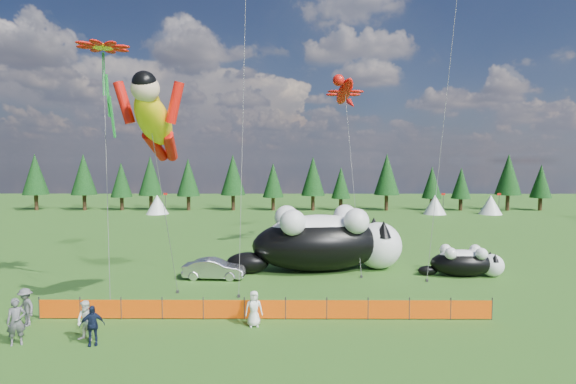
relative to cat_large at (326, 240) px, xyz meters
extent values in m
plane|color=#163D0B|center=(-3.75, -6.80, -2.14)|extent=(160.00, 160.00, 0.00)
cylinder|color=#262626|center=(-14.75, -9.80, -1.59)|extent=(0.06, 0.06, 1.10)
cylinder|color=#262626|center=(-12.75, -9.80, -1.59)|extent=(0.06, 0.06, 1.10)
cylinder|color=#262626|center=(-10.75, -9.80, -1.59)|extent=(0.06, 0.06, 1.10)
cylinder|color=#262626|center=(-8.75, -9.80, -1.59)|extent=(0.06, 0.06, 1.10)
cylinder|color=#262626|center=(-6.75, -9.80, -1.59)|extent=(0.06, 0.06, 1.10)
cylinder|color=#262626|center=(-4.75, -9.80, -1.59)|extent=(0.06, 0.06, 1.10)
cylinder|color=#262626|center=(-2.75, -9.80, -1.59)|extent=(0.06, 0.06, 1.10)
cylinder|color=#262626|center=(-0.75, -9.80, -1.59)|extent=(0.06, 0.06, 1.10)
cylinder|color=#262626|center=(1.25, -9.80, -1.59)|extent=(0.06, 0.06, 1.10)
cylinder|color=#262626|center=(3.25, -9.80, -1.59)|extent=(0.06, 0.06, 1.10)
cylinder|color=#262626|center=(5.25, -9.80, -1.59)|extent=(0.06, 0.06, 1.10)
cylinder|color=#262626|center=(7.25, -9.80, -1.59)|extent=(0.06, 0.06, 1.10)
cube|color=#FB4D05|center=(-13.75, -9.80, -1.64)|extent=(2.00, 0.04, 0.90)
cube|color=#FB4D05|center=(-11.75, -9.80, -1.64)|extent=(2.00, 0.04, 0.90)
cube|color=#FB4D05|center=(-9.75, -9.80, -1.64)|extent=(2.00, 0.04, 0.90)
cube|color=#FB4D05|center=(-7.75, -9.80, -1.64)|extent=(2.00, 0.04, 0.90)
cube|color=#FB4D05|center=(-5.75, -9.80, -1.64)|extent=(2.00, 0.04, 0.90)
cube|color=#FB4D05|center=(-3.75, -9.80, -1.64)|extent=(2.00, 0.04, 0.90)
cube|color=#FB4D05|center=(-1.75, -9.80, -1.64)|extent=(2.00, 0.04, 0.90)
cube|color=#FB4D05|center=(0.25, -9.80, -1.64)|extent=(2.00, 0.04, 0.90)
cube|color=#FB4D05|center=(2.25, -9.80, -1.64)|extent=(2.00, 0.04, 0.90)
cube|color=#FB4D05|center=(4.25, -9.80, -1.64)|extent=(2.00, 0.04, 0.90)
cube|color=#FB4D05|center=(6.25, -9.80, -1.64)|extent=(2.00, 0.04, 0.90)
ellipsoid|color=black|center=(-0.53, -0.09, -0.27)|extent=(9.90, 5.77, 3.73)
ellipsoid|color=white|center=(-0.53, -0.09, 0.66)|extent=(7.45, 4.18, 2.28)
sphere|color=white|center=(3.76, 0.60, -0.48)|extent=(3.32, 3.32, 3.32)
sphere|color=#F05D6F|center=(5.16, 0.83, -0.48)|extent=(0.46, 0.46, 0.46)
ellipsoid|color=black|center=(-5.44, -0.87, -1.41)|extent=(3.09, 1.89, 1.45)
cone|color=black|center=(3.92, -0.38, 0.85)|extent=(1.16, 1.16, 1.16)
cone|color=black|center=(3.61, 1.59, 0.85)|extent=(1.16, 1.16, 1.16)
sphere|color=white|center=(1.51, 1.61, 1.49)|extent=(1.74, 1.74, 1.74)
sphere|color=white|center=(1.93, -1.05, 1.49)|extent=(1.74, 1.74, 1.74)
sphere|color=white|center=(-2.79, 0.92, 1.49)|extent=(1.74, 1.74, 1.74)
sphere|color=white|center=(-2.37, -1.74, 1.49)|extent=(1.74, 1.74, 1.74)
ellipsoid|color=black|center=(8.96, -1.50, -1.29)|extent=(4.33, 2.24, 1.68)
ellipsoid|color=white|center=(8.96, -1.50, -0.87)|extent=(3.27, 1.61, 1.03)
sphere|color=white|center=(10.92, -1.63, -1.39)|extent=(1.50, 1.50, 1.50)
sphere|color=#F05D6F|center=(11.56, -1.67, -1.39)|extent=(0.21, 0.21, 0.21)
ellipsoid|color=black|center=(6.72, -1.35, -1.81)|extent=(1.35, 0.74, 0.65)
cone|color=black|center=(10.89, -2.08, -0.79)|extent=(0.52, 0.52, 0.52)
cone|color=black|center=(10.95, -1.18, -0.79)|extent=(0.52, 0.52, 0.52)
sphere|color=white|center=(10.03, -0.96, -0.50)|extent=(0.79, 0.79, 0.79)
sphere|color=white|center=(9.95, -2.18, -0.50)|extent=(0.79, 0.79, 0.79)
sphere|color=white|center=(8.07, -0.83, -0.50)|extent=(0.79, 0.79, 0.79)
sphere|color=white|center=(7.99, -2.05, -0.50)|extent=(0.79, 0.79, 0.79)
imported|color=silver|center=(-7.49, -2.32, -1.48)|extent=(4.07, 1.60, 1.32)
imported|color=#56565B|center=(-13.97, -12.88, -1.15)|extent=(0.86, 0.74, 1.98)
imported|color=white|center=(-11.24, -12.45, -1.27)|extent=(0.95, 0.71, 1.74)
imported|color=#131C35|center=(-10.79, -12.89, -1.29)|extent=(1.10, 0.79, 1.69)
imported|color=#56565B|center=(-14.87, -10.72, -1.25)|extent=(1.29, 1.10, 1.78)
imported|color=white|center=(-4.22, -10.70, -1.30)|extent=(0.89, 0.66, 1.66)
cylinder|color=#595959|center=(-9.14, -7.29, 2.77)|extent=(0.03, 0.03, 10.17)
cube|color=#262626|center=(-9.10, -5.49, -2.06)|extent=(0.15, 0.15, 0.16)
cylinder|color=#595959|center=(2.10, 2.62, 4.69)|extent=(0.03, 0.03, 16.23)
cube|color=#262626|center=(2.16, -1.99, -2.06)|extent=(0.15, 0.15, 0.16)
cylinder|color=#595959|center=(-12.15, -7.67, 4.95)|extent=(0.03, 0.03, 14.46)
cube|color=#262626|center=(-11.37, -9.57, -2.06)|extent=(0.15, 0.15, 0.16)
cube|color=green|center=(-12.94, -5.77, 9.21)|extent=(0.21, 0.21, 4.71)
cylinder|color=#595959|center=(-5.45, -3.41, 7.54)|extent=(0.03, 0.03, 19.91)
cube|color=#262626|center=(-5.43, -6.29, -2.06)|extent=(0.15, 0.15, 0.16)
cylinder|color=#595959|center=(7.70, -0.83, 7.73)|extent=(0.03, 0.03, 20.11)
cube|color=#262626|center=(6.19, -2.94, -2.06)|extent=(0.15, 0.15, 0.16)
camera|label=1|loc=(-2.51, -31.11, 5.57)|focal=28.00mm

